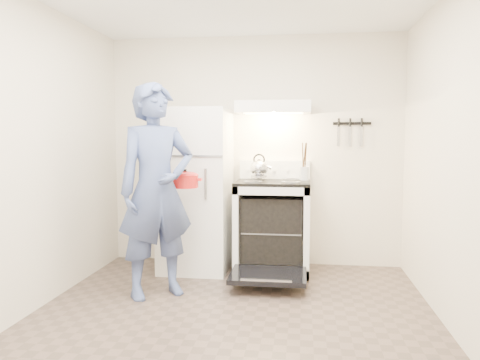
{
  "coord_description": "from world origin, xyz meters",
  "views": [
    {
      "loc": [
        0.54,
        -3.35,
        1.4
      ],
      "look_at": [
        -0.05,
        1.0,
        1.0
      ],
      "focal_mm": 35.0,
      "sensor_mm": 36.0,
      "label": 1
    }
  ],
  "objects_px": {
    "stove_body": "(273,228)",
    "tea_kettle": "(259,167)",
    "refrigerator": "(196,190)",
    "dutch_oven": "(185,181)",
    "person": "(157,190)"
  },
  "relations": [
    {
      "from": "stove_body",
      "to": "dutch_oven",
      "type": "distance_m",
      "value": 1.14
    },
    {
      "from": "stove_body",
      "to": "dutch_oven",
      "type": "xyz_separation_m",
      "value": [
        -0.77,
        -0.66,
        0.54
      ]
    },
    {
      "from": "refrigerator",
      "to": "dutch_oven",
      "type": "height_order",
      "value": "refrigerator"
    },
    {
      "from": "person",
      "to": "stove_body",
      "type": "bearing_deg",
      "value": 5.51
    },
    {
      "from": "stove_body",
      "to": "tea_kettle",
      "type": "distance_m",
      "value": 0.65
    },
    {
      "from": "tea_kettle",
      "to": "dutch_oven",
      "type": "bearing_deg",
      "value": -130.41
    },
    {
      "from": "stove_body",
      "to": "person",
      "type": "bearing_deg",
      "value": -137.01
    },
    {
      "from": "refrigerator",
      "to": "stove_body",
      "type": "xyz_separation_m",
      "value": [
        0.81,
        0.02,
        -0.39
      ]
    },
    {
      "from": "refrigerator",
      "to": "tea_kettle",
      "type": "relative_size",
      "value": 6.14
    },
    {
      "from": "stove_body",
      "to": "tea_kettle",
      "type": "height_order",
      "value": "tea_kettle"
    },
    {
      "from": "refrigerator",
      "to": "stove_body",
      "type": "bearing_deg",
      "value": 1.77
    },
    {
      "from": "stove_body",
      "to": "dutch_oven",
      "type": "height_order",
      "value": "dutch_oven"
    },
    {
      "from": "stove_body",
      "to": "refrigerator",
      "type": "bearing_deg",
      "value": -178.23
    },
    {
      "from": "refrigerator",
      "to": "stove_body",
      "type": "distance_m",
      "value": 0.9
    },
    {
      "from": "refrigerator",
      "to": "stove_body",
      "type": "relative_size",
      "value": 1.85
    }
  ]
}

